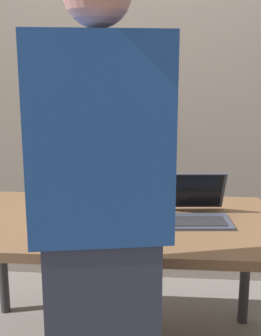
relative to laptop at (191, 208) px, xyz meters
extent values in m
cube|color=brown|center=(-0.36, -0.04, -0.07)|extent=(1.52, 0.84, 0.04)
cylinder|color=#2D2D30|center=(-1.06, 0.32, -0.44)|extent=(0.06, 0.06, 0.69)
cylinder|color=#2D2D30|center=(0.33, 0.32, -0.44)|extent=(0.06, 0.06, 0.69)
cube|color=#383D4C|center=(0.01, -0.06, -0.04)|extent=(0.37, 0.24, 0.01)
cube|color=#232326|center=(0.01, -0.08, -0.04)|extent=(0.31, 0.15, 0.00)
cube|color=#383D4C|center=(-0.01, 0.09, 0.06)|extent=(0.36, 0.14, 0.20)
cube|color=black|center=(-0.01, 0.09, 0.06)|extent=(0.33, 0.12, 0.18)
cylinder|color=#472B14|center=(-0.55, 0.04, 0.05)|extent=(0.07, 0.07, 0.19)
cone|color=#472B14|center=(-0.55, 0.04, 0.16)|extent=(0.07, 0.07, 0.02)
cylinder|color=#472B14|center=(-0.55, 0.04, 0.21)|extent=(0.03, 0.03, 0.08)
cylinder|color=#BFB74C|center=(-0.55, 0.04, 0.26)|extent=(0.04, 0.04, 0.01)
cylinder|color=yellow|center=(-0.55, 0.04, 0.06)|extent=(0.07, 0.07, 0.07)
cylinder|color=brown|center=(-0.38, -0.02, 0.03)|extent=(0.07, 0.07, 0.17)
cone|color=brown|center=(-0.38, -0.02, 0.13)|extent=(0.07, 0.07, 0.02)
cylinder|color=brown|center=(-0.38, -0.02, 0.18)|extent=(0.03, 0.03, 0.08)
cylinder|color=#BFB74C|center=(-0.38, -0.02, 0.23)|extent=(0.04, 0.04, 0.01)
cylinder|color=#70D1B7|center=(-0.38, -0.02, 0.04)|extent=(0.07, 0.07, 0.06)
cylinder|color=#1E5123|center=(-0.38, 0.11, 0.03)|extent=(0.07, 0.07, 0.16)
cone|color=#1E5123|center=(-0.38, 0.11, 0.13)|extent=(0.07, 0.07, 0.03)
cylinder|color=#1E5123|center=(-0.38, 0.11, 0.18)|extent=(0.03, 0.03, 0.08)
cylinder|color=#BFB74C|center=(-0.38, 0.11, 0.23)|extent=(0.03, 0.03, 0.01)
cylinder|color=#778B56|center=(-0.38, 0.11, 0.04)|extent=(0.08, 0.08, 0.06)
cube|color=#1E4793|center=(-0.34, -0.62, 0.43)|extent=(0.49, 0.32, 0.66)
cylinder|color=#BF4C33|center=(-0.62, -0.17, 0.00)|extent=(0.08, 0.08, 0.10)
torus|color=#BF4C33|center=(-0.58, -0.17, 0.01)|extent=(0.07, 0.01, 0.07)
cube|color=gray|center=(-0.36, 0.88, 0.52)|extent=(6.00, 0.10, 2.60)
camera|label=1|loc=(-0.12, -2.00, 0.65)|focal=46.99mm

